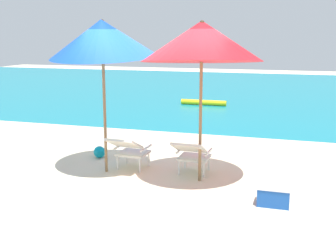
{
  "coord_description": "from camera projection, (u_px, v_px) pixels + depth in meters",
  "views": [
    {
      "loc": [
        2.25,
        -7.07,
        2.4
      ],
      "look_at": [
        0.0,
        0.33,
        0.75
      ],
      "focal_mm": 45.53,
      "sensor_mm": 36.0,
      "label": 1
    }
  ],
  "objects": [
    {
      "name": "ground_plane",
      "position": [
        208.0,
        126.0,
        11.5
      ],
      "size": [
        40.0,
        40.0,
        0.0
      ],
      "primitive_type": "plane",
      "color": "beige"
    },
    {
      "name": "ocean_band",
      "position": [
        244.0,
        90.0,
        19.0
      ],
      "size": [
        40.0,
        18.0,
        0.01
      ],
      "primitive_type": "cube",
      "color": "teal",
      "rests_on": "ground_plane"
    },
    {
      "name": "swim_buoy",
      "position": [
        204.0,
        102.0,
        14.93
      ],
      "size": [
        1.6,
        0.18,
        0.18
      ],
      "primitive_type": "cylinder",
      "rotation": [
        0.0,
        1.57,
        0.0
      ],
      "color": "yellow",
      "rests_on": "ocean_band"
    },
    {
      "name": "lounge_chair_left",
      "position": [
        129.0,
        149.0,
        7.64
      ],
      "size": [
        0.57,
        0.9,
        0.68
      ],
      "color": "silver",
      "rests_on": "ground_plane"
    },
    {
      "name": "lounge_chair_right",
      "position": [
        192.0,
        153.0,
        7.36
      ],
      "size": [
        0.56,
        0.88,
        0.68
      ],
      "color": "silver",
      "rests_on": "ground_plane"
    },
    {
      "name": "beach_umbrella_left",
      "position": [
        102.0,
        38.0,
        7.18
      ],
      "size": [
        2.04,
        2.08,
        2.74
      ],
      "color": "olive",
      "rests_on": "ground_plane"
    },
    {
      "name": "beach_umbrella_right",
      "position": [
        202.0,
        41.0,
        6.7
      ],
      "size": [
        2.45,
        2.48,
        2.71
      ],
      "color": "olive",
      "rests_on": "ground_plane"
    },
    {
      "name": "beach_ball",
      "position": [
        100.0,
        152.0,
        8.5
      ],
      "size": [
        0.24,
        0.24,
        0.24
      ],
      "primitive_type": "sphere",
      "color": "#0A93AD",
      "rests_on": "ground_plane"
    },
    {
      "name": "cooler_box",
      "position": [
        274.0,
        194.0,
        6.12
      ],
      "size": [
        0.47,
        0.32,
        0.32
      ],
      "color": "#194CA5",
      "rests_on": "ground_plane"
    }
  ]
}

